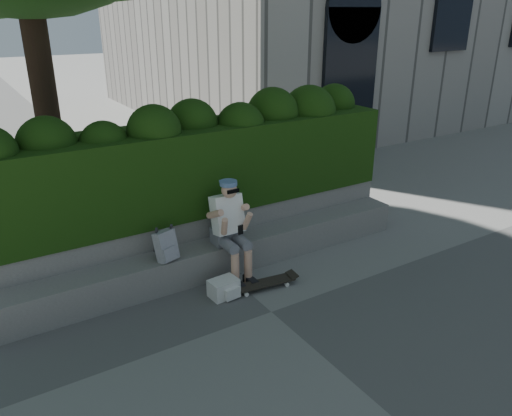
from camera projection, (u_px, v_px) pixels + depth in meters
ground at (271, 312)px, 6.11m from camera, size 80.00×80.00×0.00m
bench_ledge at (223, 256)px, 7.01m from camera, size 6.00×0.45×0.45m
planter_wall at (207, 234)px, 7.33m from camera, size 6.00×0.50×0.75m
hedge at (197, 167)px, 7.15m from camera, size 6.00×1.00×1.20m
person at (230, 226)px, 6.69m from camera, size 0.40×0.76×1.38m
skateboard at (264, 283)px, 6.60m from camera, size 0.86×0.31×0.09m
backpack_plaid at (166, 246)px, 6.35m from camera, size 0.30×0.22×0.39m
backpack_ground at (224, 288)px, 6.41m from camera, size 0.38×0.28×0.23m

